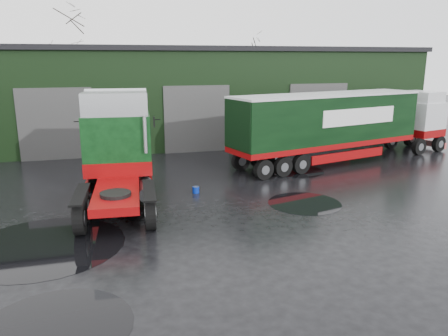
# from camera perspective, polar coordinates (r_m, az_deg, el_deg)

# --- Properties ---
(ground) EXTENTS (100.00, 100.00, 0.00)m
(ground) POSITION_cam_1_polar(r_m,az_deg,el_deg) (13.43, 0.68, -10.16)
(ground) COLOR black
(warehouse) EXTENTS (32.40, 12.40, 6.30)m
(warehouse) POSITION_cam_1_polar(r_m,az_deg,el_deg) (32.32, -5.82, 9.76)
(warehouse) COLOR black
(warehouse) RESTS_ON ground
(hero_tractor) EXTENTS (3.46, 7.14, 4.31)m
(hero_tractor) POSITION_cam_1_polar(r_m,az_deg,el_deg) (16.62, -13.96, 1.97)
(hero_tractor) COLOR #0B3312
(hero_tractor) RESTS_ON ground
(lorry_right) EXTENTS (14.68, 6.03, 3.81)m
(lorry_right) POSITION_cam_1_polar(r_m,az_deg,el_deg) (23.97, 13.26, 5.00)
(lorry_right) COLOR silver
(lorry_right) RESTS_ON ground
(wash_bucket) EXTENTS (0.34, 0.34, 0.27)m
(wash_bucket) POSITION_cam_1_polar(r_m,az_deg,el_deg) (18.53, -3.70, -2.86)
(wash_bucket) COLOR #07239E
(wash_bucket) RESTS_ON ground
(tree_back_a) EXTENTS (4.40, 4.40, 9.50)m
(tree_back_a) POSITION_cam_1_polar(r_m,az_deg,el_deg) (41.86, -19.41, 12.19)
(tree_back_a) COLOR black
(tree_back_a) RESTS_ON ground
(tree_back_b) EXTENTS (4.40, 4.40, 7.50)m
(tree_back_b) POSITION_cam_1_polar(r_m,az_deg,el_deg) (43.91, 2.44, 11.69)
(tree_back_b) COLOR black
(tree_back_b) RESTS_ON ground
(puddle_0) EXTENTS (3.30, 3.30, 0.01)m
(puddle_0) POSITION_cam_1_polar(r_m,az_deg,el_deg) (10.39, -21.27, -18.95)
(puddle_0) COLOR black
(puddle_0) RESTS_ON ground
(puddle_1) EXTENTS (2.87, 2.87, 0.01)m
(puddle_1) POSITION_cam_1_polar(r_m,az_deg,el_deg) (17.50, 10.47, -4.54)
(puddle_1) COLOR black
(puddle_1) RESTS_ON ground
(puddle_2) EXTENTS (4.81, 4.81, 0.01)m
(puddle_2) POSITION_cam_1_polar(r_m,az_deg,el_deg) (14.52, -22.42, -9.35)
(puddle_2) COLOR black
(puddle_2) RESTS_ON ground
(puddle_4) EXTENTS (2.87, 2.87, 0.01)m
(puddle_4) POSITION_cam_1_polar(r_m,az_deg,el_deg) (22.41, 9.31, -0.39)
(puddle_4) COLOR black
(puddle_4) RESTS_ON ground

